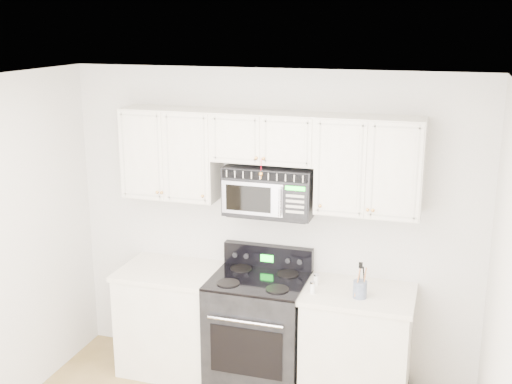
% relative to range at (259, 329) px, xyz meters
% --- Properties ---
extents(room, '(3.51, 3.51, 2.61)m').
position_rel_range_xyz_m(room, '(0.02, -1.43, 0.82)').
color(room, '#A28553').
rests_on(room, ground).
extents(base_cabinet_left, '(0.86, 0.65, 0.92)m').
position_rel_range_xyz_m(base_cabinet_left, '(-0.78, 0.01, -0.06)').
color(base_cabinet_left, white).
rests_on(base_cabinet_left, ground).
extents(base_cabinet_right, '(0.86, 0.65, 0.92)m').
position_rel_range_xyz_m(base_cabinet_right, '(0.82, 0.01, -0.06)').
color(base_cabinet_right, white).
rests_on(base_cabinet_right, ground).
extents(range, '(0.77, 0.70, 1.12)m').
position_rel_range_xyz_m(range, '(0.00, 0.00, 0.00)').
color(range, black).
rests_on(range, ground).
extents(upper_cabinets, '(2.44, 0.37, 0.75)m').
position_rel_range_xyz_m(upper_cabinets, '(0.02, 0.16, 1.45)').
color(upper_cabinets, white).
rests_on(upper_cabinets, ground).
extents(microwave, '(0.71, 0.41, 0.39)m').
position_rel_range_xyz_m(microwave, '(0.05, 0.14, 1.16)').
color(microwave, black).
rests_on(microwave, ground).
extents(utensil_crock, '(0.11, 0.11, 0.29)m').
position_rel_range_xyz_m(utensil_crock, '(0.84, -0.09, 0.51)').
color(utensil_crock, slate).
rests_on(utensil_crock, base_cabinet_right).
extents(shaker_salt, '(0.04, 0.04, 0.10)m').
position_rel_range_xyz_m(shaker_salt, '(0.47, 0.04, 0.48)').
color(shaker_salt, white).
rests_on(shaker_salt, base_cabinet_right).
extents(shaker_pepper, '(0.04, 0.04, 0.10)m').
position_rel_range_xyz_m(shaker_pepper, '(0.47, -0.12, 0.48)').
color(shaker_pepper, white).
rests_on(shaker_pepper, base_cabinet_right).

